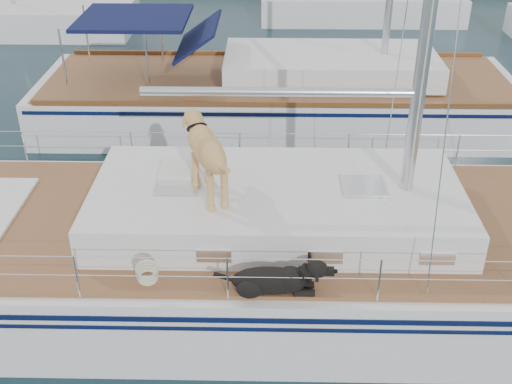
{
  "coord_description": "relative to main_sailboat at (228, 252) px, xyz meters",
  "views": [
    {
      "loc": [
        0.66,
        -7.83,
        6.21
      ],
      "look_at": [
        0.5,
        0.2,
        1.6
      ],
      "focal_mm": 45.0,
      "sensor_mm": 36.0,
      "label": 1
    }
  ],
  "objects": [
    {
      "name": "neighbor_sailboat",
      "position": [
        0.9,
        6.35,
        -0.06
      ],
      "size": [
        11.0,
        3.5,
        13.3
      ],
      "color": "white",
      "rests_on": "ground"
    },
    {
      "name": "bg_boat_west",
      "position": [
        -8.09,
        14.01,
        -0.24
      ],
      "size": [
        8.0,
        3.0,
        11.65
      ],
      "color": "white",
      "rests_on": "ground"
    },
    {
      "name": "bg_boat_center",
      "position": [
        3.91,
        16.01,
        -0.23
      ],
      "size": [
        7.2,
        3.0,
        11.65
      ],
      "color": "white",
      "rests_on": "ground"
    },
    {
      "name": "main_sailboat",
      "position": [
        0.0,
        0.0,
        0.0
      ],
      "size": [
        12.0,
        3.8,
        14.01
      ],
      "color": "white",
      "rests_on": "ground"
    },
    {
      "name": "ground",
      "position": [
        -0.09,
        0.01,
        -0.68
      ],
      "size": [
        120.0,
        120.0,
        0.0
      ],
      "primitive_type": "plane",
      "color": "black",
      "rests_on": "ground"
    }
  ]
}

